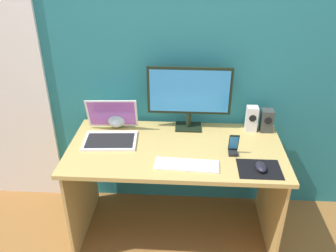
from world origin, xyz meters
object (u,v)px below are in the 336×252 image
phone_in_dock (233,147)px  monitor (189,94)px  mouse (261,167)px  speaker_right (267,120)px  fishbowl (117,117)px  laptop (111,131)px  speaker_near_monitor (252,119)px  keyboard_external (187,165)px

phone_in_dock → monitor: bearing=131.0°
phone_in_dock → mouse: bearing=-48.6°
speaker_right → fishbowl: speaker_right is taller
laptop → mouse: size_ratio=3.63×
speaker_near_monitor → mouse: speaker_near_monitor is taller
speaker_right → mouse: size_ratio=1.58×
phone_in_dock → speaker_right: bearing=50.7°
speaker_near_monitor → phone_in_dock: speaker_near_monitor is taller
monitor → speaker_near_monitor: bearing=-1.1°
speaker_right → keyboard_external: bearing=-139.7°
speaker_near_monitor → phone_in_dock: bearing=-116.0°
keyboard_external → mouse: (0.43, -0.02, 0.02)m
laptop → phone_in_dock: bearing=-10.8°
fishbowl → keyboard_external: bearing=-42.9°
laptop → phone_in_dock: 0.81m
fishbowl → keyboard_external: size_ratio=0.39×
fishbowl → phone_in_dock: fishbowl is taller
speaker_right → keyboard_external: speaker_right is taller
laptop → phone_in_dock: (0.79, -0.15, -0.00)m
fishbowl → keyboard_external: fishbowl is taller
fishbowl → mouse: bearing=-27.4°
speaker_near_monitor → laptop: laptop is taller
speaker_right → laptop: bearing=-171.2°
keyboard_external → phone_in_dock: bearing=30.0°
laptop → keyboard_external: 0.59m
monitor → keyboard_external: size_ratio=1.49×
monitor → mouse: (0.42, -0.48, -0.23)m
laptop → speaker_right: bearing=8.8°
speaker_right → laptop: 1.06m
keyboard_external → phone_in_dock: phone_in_dock is taller
monitor → laptop: bearing=-161.6°
speaker_near_monitor → phone_in_dock: 0.35m
speaker_near_monitor → monitor: bearing=178.9°
laptop → mouse: 0.99m
keyboard_external → monitor: bearing=92.4°
laptop → mouse: laptop is taller
speaker_right → mouse: 0.49m
speaker_right → speaker_near_monitor: size_ratio=0.89×
laptop → mouse: (0.93, -0.31, -0.03)m
fishbowl → phone_in_dock: size_ratio=1.08×
keyboard_external → mouse: bearing=0.7°
keyboard_external → mouse: 0.43m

